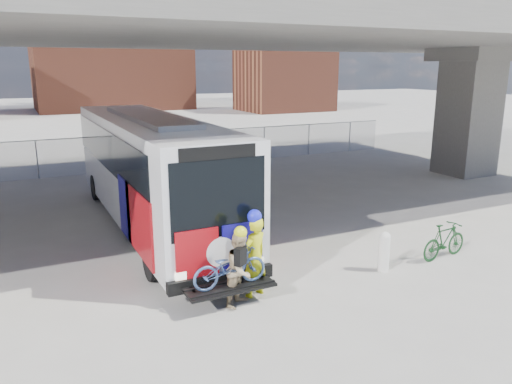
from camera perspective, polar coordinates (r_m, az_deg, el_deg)
ground at (r=15.42m, az=-1.92°, el=-5.40°), size 160.00×160.00×0.00m
bus at (r=16.66m, az=-12.06°, el=3.29°), size 2.67×12.90×3.69m
overpass at (r=18.30m, az=-7.54°, el=18.38°), size 40.00×16.00×7.95m
chainlink_fence at (r=26.21m, az=-12.87°, el=5.61°), size 30.00×0.06×30.00m
brick_buildings at (r=61.90m, az=-20.11°, el=13.56°), size 54.00×22.00×12.00m
smokestack at (r=71.49m, az=-10.47°, el=19.82°), size 2.20×2.20×25.00m
bollard at (r=13.32m, az=14.45°, el=-6.45°), size 0.28×0.28×1.07m
cyclist_hivis at (r=11.43m, az=-0.18°, el=-7.18°), size 0.80×0.67×2.07m
cyclist_tan at (r=11.07m, az=-1.75°, el=-8.67°), size 1.02×0.97×1.83m
bike_parked at (r=14.70m, az=20.74°, el=-5.24°), size 1.73×0.66×1.02m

